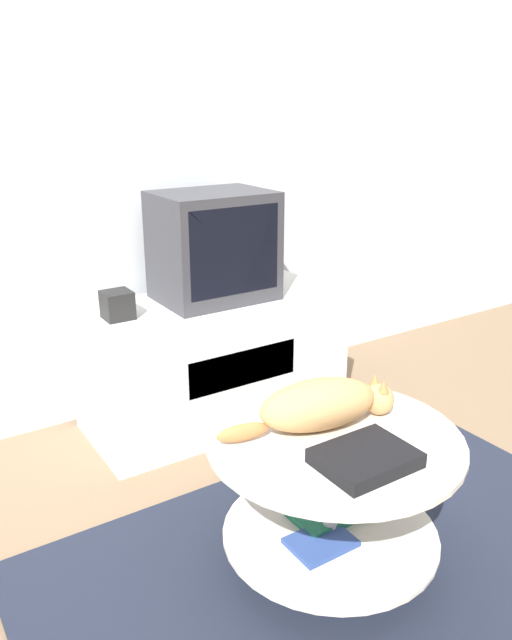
% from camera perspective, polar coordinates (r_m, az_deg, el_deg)
% --- Properties ---
extents(ground_plane, '(12.00, 12.00, 0.00)m').
position_cam_1_polar(ground_plane, '(2.17, 7.68, -20.71)').
color(ground_plane, '#7F664C').
extents(wall_back, '(8.00, 0.05, 2.60)m').
position_cam_1_polar(wall_back, '(2.86, -10.32, 17.26)').
color(wall_back, silver).
rests_on(wall_back, ground_plane).
extents(rug, '(1.95, 1.11, 0.02)m').
position_cam_1_polar(rug, '(2.17, 7.69, -20.51)').
color(rug, '#1E2333').
rests_on(rug, ground_plane).
extents(tv_stand, '(1.14, 0.52, 0.57)m').
position_cam_1_polar(tv_stand, '(2.84, -3.89, -3.69)').
color(tv_stand, silver).
rests_on(tv_stand, ground_plane).
extents(tv, '(0.49, 0.37, 0.47)m').
position_cam_1_polar(tv, '(2.71, -3.89, 6.74)').
color(tv, '#333338').
rests_on(tv, tv_stand).
extents(speaker, '(0.11, 0.11, 0.11)m').
position_cam_1_polar(speaker, '(2.55, -12.56, 1.35)').
color(speaker, black).
rests_on(speaker, tv_stand).
extents(coffee_table, '(0.75, 0.75, 0.45)m').
position_cam_1_polar(coffee_table, '(1.95, 6.93, -14.74)').
color(coffee_table, '#B2B2B7').
rests_on(coffee_table, rug).
extents(dvd_box, '(0.25, 0.20, 0.04)m').
position_cam_1_polar(dvd_box, '(1.73, 9.97, -12.32)').
color(dvd_box, black).
rests_on(dvd_box, coffee_table).
extents(cat, '(0.58, 0.24, 0.15)m').
position_cam_1_polar(cat, '(1.88, 6.03, -7.68)').
color(cat, tan).
rests_on(cat, coffee_table).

